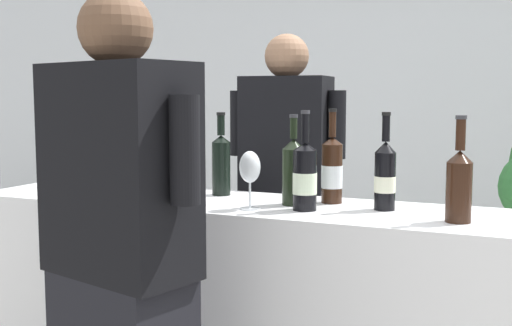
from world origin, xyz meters
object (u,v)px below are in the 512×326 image
Objects in this scene: wine_bottle_7 at (305,176)px; person_guest at (121,290)px; wine_bottle_9 at (221,163)px; wine_bottle_6 at (110,160)px; wine_glass at (250,169)px; wine_bottle_0 at (293,170)px; wine_bottle_4 at (459,183)px; wine_bottle_10 at (86,161)px; wine_bottle_3 at (385,175)px; person_server at (286,218)px; wine_bottle_2 at (101,165)px; wine_bottle_5 at (138,167)px; wine_bottle_1 at (332,170)px.

wine_bottle_7 is 0.21× the size of person_guest.
wine_bottle_6 is at bearing -175.95° from wine_bottle_9.
person_guest reaches higher than wine_bottle_7.
wine_bottle_7 is at bearing 18.51° from wine_glass.
wine_glass is at bearing -125.74° from wine_bottle_0.
person_guest reaches higher than wine_bottle_4.
wine_bottle_10 is (-0.67, 0.01, -0.02)m from wine_bottle_9.
wine_bottle_9 is at bearing 173.94° from wine_bottle_3.
wine_bottle_4 is 0.20× the size of person_guest.
wine_bottle_0 is 1.02m from wine_bottle_10.
person_server is at bearing 87.65° from person_guest.
wine_bottle_10 is (-0.20, 0.16, -0.00)m from wine_bottle_2.
person_guest reaches higher than wine_bottle_0.
wine_bottle_3 is at bearing -1.69° from wine_bottle_6.
wine_bottle_4 reaches higher than wine_bottle_2.
wine_bottle_10 is at bearing 141.86° from wine_bottle_2.
wine_bottle_9 is at bearing 168.12° from wine_bottle_4.
person_guest reaches higher than wine_bottle_5.
wine_bottle_10 is at bearing 179.33° from wine_bottle_9.
wine_bottle_9 is at bearing -0.67° from wine_bottle_10.
wine_bottle_3 is 1.66× the size of wine_glass.
wine_bottle_3 reaches higher than wine_bottle_10.
wine_bottle_7 is (0.93, -0.15, -0.00)m from wine_bottle_6.
wine_glass is (-0.18, -0.06, 0.02)m from wine_bottle_7.
wine_bottle_0 is at bearing 170.73° from wine_bottle_4.
wine_bottle_3 reaches higher than wine_bottle_4.
wine_bottle_1 is 0.22m from wine_bottle_3.
wine_bottle_6 is (-0.04, 0.11, 0.01)m from wine_bottle_2.
wine_bottle_2 is (-0.82, -0.05, -0.01)m from wine_bottle_0.
wine_bottle_9 is at bearing 17.46° from wine_bottle_2.
person_server is at bearing 46.21° from wine_bottle_2.
wine_bottle_4 is at bearing 4.34° from wine_glass.
person_server is 0.99× the size of person_guest.
person_server is at bearing 127.77° from wine_bottle_1.
wine_bottle_1 is 0.95m from wine_bottle_2.
wine_bottle_2 is at bearing 172.02° from wine_glass.
wine_glass is at bearing 70.50° from person_guest.
wine_bottle_3 is 0.97m from person_guest.
wine_bottle_2 reaches higher than wine_glass.
wine_bottle_4 is 0.20× the size of person_server.
wine_bottle_3 is 0.98× the size of wine_bottle_7.
wine_bottle_7 is (0.64, 0.06, -0.01)m from wine_bottle_5.
wine_bottle_6 is at bearing 175.75° from wine_bottle_0.
person_guest reaches higher than person_server.
wine_bottle_0 is 0.86m from wine_bottle_6.
wine_bottle_6 reaches higher than wine_bottle_2.
wine_bottle_0 is 0.99× the size of wine_bottle_9.
person_guest reaches higher than wine_bottle_9.
wine_bottle_1 reaches higher than wine_bottle_2.
wine_bottle_9 is (-0.42, 0.19, 0.01)m from wine_bottle_7.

